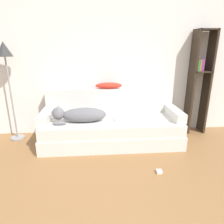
{
  "coord_description": "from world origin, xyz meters",
  "views": [
    {
      "loc": [
        -0.08,
        -0.54,
        1.52
      ],
      "look_at": [
        0.15,
        2.4,
        0.56
      ],
      "focal_mm": 32.0,
      "sensor_mm": 36.0,
      "label": 1
    }
  ],
  "objects_px": {
    "couch": "(112,131)",
    "power_adapter": "(159,172)",
    "dog": "(80,115)",
    "throw_pillow": "(109,86)",
    "bookshelf": "(199,79)",
    "floor_lamp": "(5,60)",
    "laptop": "(124,119)"
  },
  "relations": [
    {
      "from": "couch",
      "to": "power_adapter",
      "type": "distance_m",
      "value": 1.07
    },
    {
      "from": "laptop",
      "to": "throw_pillow",
      "type": "height_order",
      "value": "throw_pillow"
    },
    {
      "from": "couch",
      "to": "dog",
      "type": "relative_size",
      "value": 2.66
    },
    {
      "from": "throw_pillow",
      "to": "power_adapter",
      "type": "xyz_separation_m",
      "value": [
        0.56,
        -1.27,
        -0.88
      ]
    },
    {
      "from": "floor_lamp",
      "to": "power_adapter",
      "type": "bearing_deg",
      "value": -28.77
    },
    {
      "from": "laptop",
      "to": "power_adapter",
      "type": "bearing_deg",
      "value": -72.72
    },
    {
      "from": "throw_pillow",
      "to": "laptop",
      "type": "bearing_deg",
      "value": -61.0
    },
    {
      "from": "laptop",
      "to": "power_adapter",
      "type": "height_order",
      "value": "laptop"
    },
    {
      "from": "floor_lamp",
      "to": "bookshelf",
      "type": "bearing_deg",
      "value": 1.33
    },
    {
      "from": "throw_pillow",
      "to": "bookshelf",
      "type": "relative_size",
      "value": 0.25
    },
    {
      "from": "power_adapter",
      "to": "dog",
      "type": "bearing_deg",
      "value": 141.42
    },
    {
      "from": "dog",
      "to": "throw_pillow",
      "type": "relative_size",
      "value": 1.84
    },
    {
      "from": "dog",
      "to": "laptop",
      "type": "xyz_separation_m",
      "value": [
        0.7,
        0.04,
        -0.11
      ]
    },
    {
      "from": "floor_lamp",
      "to": "couch",
      "type": "bearing_deg",
      "value": -9.69
    },
    {
      "from": "dog",
      "to": "bookshelf",
      "type": "relative_size",
      "value": 0.46
    },
    {
      "from": "throw_pillow",
      "to": "floor_lamp",
      "type": "bearing_deg",
      "value": -177.32
    },
    {
      "from": "dog",
      "to": "power_adapter",
      "type": "height_order",
      "value": "dog"
    },
    {
      "from": "couch",
      "to": "laptop",
      "type": "bearing_deg",
      "value": -13.49
    },
    {
      "from": "dog",
      "to": "laptop",
      "type": "relative_size",
      "value": 2.51
    },
    {
      "from": "bookshelf",
      "to": "power_adapter",
      "type": "height_order",
      "value": "bookshelf"
    },
    {
      "from": "dog",
      "to": "laptop",
      "type": "height_order",
      "value": "dog"
    },
    {
      "from": "power_adapter",
      "to": "laptop",
      "type": "bearing_deg",
      "value": 111.28
    },
    {
      "from": "throw_pillow",
      "to": "floor_lamp",
      "type": "height_order",
      "value": "floor_lamp"
    },
    {
      "from": "dog",
      "to": "bookshelf",
      "type": "distance_m",
      "value": 2.17
    },
    {
      "from": "floor_lamp",
      "to": "laptop",
      "type": "bearing_deg",
      "value": -10.11
    },
    {
      "from": "dog",
      "to": "bookshelf",
      "type": "bearing_deg",
      "value": 11.94
    },
    {
      "from": "dog",
      "to": "throw_pillow",
      "type": "xyz_separation_m",
      "value": [
        0.48,
        0.44,
        0.37
      ]
    },
    {
      "from": "laptop",
      "to": "floor_lamp",
      "type": "bearing_deg",
      "value": 165.88
    },
    {
      "from": "couch",
      "to": "power_adapter",
      "type": "relative_size",
      "value": 32.5
    },
    {
      "from": "couch",
      "to": "laptop",
      "type": "height_order",
      "value": "laptop"
    },
    {
      "from": "floor_lamp",
      "to": "power_adapter",
      "type": "distance_m",
      "value": 2.8
    },
    {
      "from": "throw_pillow",
      "to": "power_adapter",
      "type": "distance_m",
      "value": 1.64
    }
  ]
}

